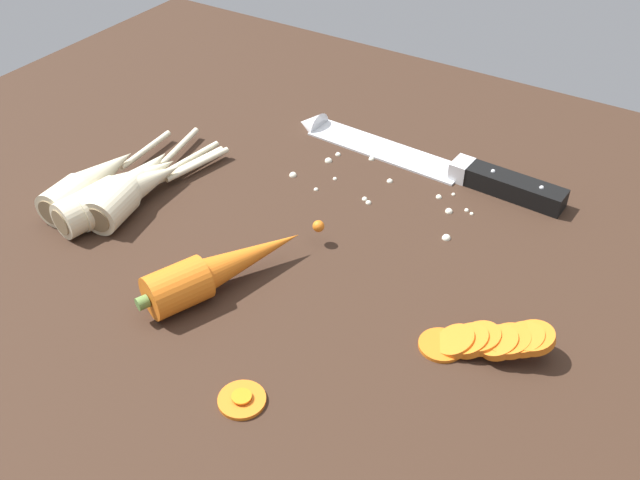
{
  "coord_description": "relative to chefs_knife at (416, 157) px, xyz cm",
  "views": [
    {
      "loc": [
        29.59,
        -48.92,
        45.44
      ],
      "look_at": [
        0.0,
        -2.0,
        1.5
      ],
      "focal_mm": 40.28,
      "sensor_mm": 36.0,
      "label": 1
    }
  ],
  "objects": [
    {
      "name": "ground_plane",
      "position": [
        -0.67,
        -18.25,
        -2.65
      ],
      "size": [
        120.0,
        90.0,
        4.0
      ],
      "primitive_type": "cube",
      "color": "#332116"
    },
    {
      "name": "chefs_knife",
      "position": [
        0.0,
        0.0,
        0.0
      ],
      "size": [
        34.82,
        5.35,
        4.18
      ],
      "color": "silver",
      "rests_on": "ground_plane"
    },
    {
      "name": "whole_carrot",
      "position": [
        -5.75,
        -29.36,
        1.45
      ],
      "size": [
        9.81,
        18.88,
        4.2
      ],
      "color": "orange",
      "rests_on": "ground_plane"
    },
    {
      "name": "parsnip_front",
      "position": [
        -22.82,
        -23.69,
        1.33
      ],
      "size": [
        5.29,
        19.58,
        4.0
      ],
      "color": "beige",
      "rests_on": "ground_plane"
    },
    {
      "name": "parsnip_mid_left",
      "position": [
        -22.72,
        -25.52,
        1.33
      ],
      "size": [
        6.34,
        21.48,
        4.0
      ],
      "color": "beige",
      "rests_on": "ground_plane"
    },
    {
      "name": "parsnip_mid_right",
      "position": [
        -22.58,
        -23.39,
        1.33
      ],
      "size": [
        6.73,
        21.1,
        4.0
      ],
      "color": "beige",
      "rests_on": "ground_plane"
    },
    {
      "name": "parsnip_back",
      "position": [
        -26.82,
        -25.29,
        1.33
      ],
      "size": [
        5.01,
        20.2,
        4.0
      ],
      "color": "beige",
      "rests_on": "ground_plane"
    },
    {
      "name": "parsnip_outer",
      "position": [
        -22.1,
        -24.17,
        1.33
      ],
      "size": [
        6.37,
        19.81,
        4.0
      ],
      "color": "beige",
      "rests_on": "ground_plane"
    },
    {
      "name": "carrot_slice_stack",
      "position": [
        18.43,
        -23.95,
        0.54
      ],
      "size": [
        10.57,
        6.92,
        3.74
      ],
      "color": "orange",
      "rests_on": "ground_plane"
    },
    {
      "name": "carrot_slice_stray_near",
      "position": [
        4.1,
        -39.44,
        -0.29
      ],
      "size": [
        3.87,
        3.87,
        0.7
      ],
      "color": "orange",
      "rests_on": "ground_plane"
    },
    {
      "name": "mince_crumbs",
      "position": [
        -1.27,
        -7.16,
        -0.28
      ],
      "size": [
        21.01,
        10.72,
        0.9
      ],
      "color": "silver",
      "rests_on": "ground_plane"
    }
  ]
}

